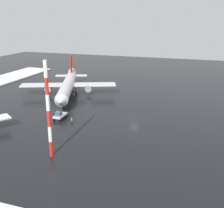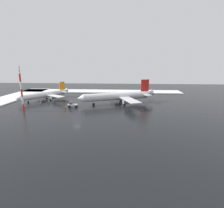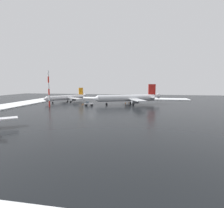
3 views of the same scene
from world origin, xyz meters
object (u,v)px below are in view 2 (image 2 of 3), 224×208
(airplane_parked_starboard, at_px, (45,95))
(antenna_mast, at_px, (21,89))
(ground_crew_near_tug, at_px, (119,102))
(ground_crew_mid_apron, at_px, (116,103))
(airplane_foreground_jet, at_px, (118,96))
(ground_crew_beside_wing, at_px, (66,107))
(pushback_tug, at_px, (72,104))

(airplane_parked_starboard, xyz_separation_m, antenna_mast, (24.07, 1.07, 6.55))
(ground_crew_near_tug, bearing_deg, antenna_mast, 47.24)
(ground_crew_mid_apron, relative_size, ground_crew_near_tug, 1.00)
(airplane_foreground_jet, height_order, airplane_parked_starboard, airplane_foreground_jet)
(ground_crew_mid_apron, bearing_deg, antenna_mast, -70.87)
(ground_crew_beside_wing, bearing_deg, pushback_tug, -120.05)
(pushback_tug, xyz_separation_m, ground_crew_beside_wing, (4.44, -1.78, -0.31))
(airplane_foreground_jet, relative_size, ground_crew_mid_apron, 22.69)
(airplane_parked_starboard, height_order, antenna_mast, antenna_mast)
(ground_crew_near_tug, bearing_deg, pushback_tug, 46.19)
(pushback_tug, height_order, ground_crew_mid_apron, pushback_tug)
(airplane_foreground_jet, relative_size, ground_crew_near_tug, 22.69)
(ground_crew_mid_apron, xyz_separation_m, ground_crew_beside_wing, (10.06, -22.10, 0.00))
(pushback_tug, bearing_deg, antenna_mast, 22.60)
(airplane_foreground_jet, height_order, ground_crew_near_tug, airplane_foreground_jet)
(antenna_mast, bearing_deg, pushback_tug, 114.19)
(ground_crew_beside_wing, distance_m, ground_crew_near_tug, 27.34)
(pushback_tug, height_order, antenna_mast, antenna_mast)
(antenna_mast, bearing_deg, ground_crew_mid_apron, 109.79)
(ground_crew_mid_apron, distance_m, ground_crew_near_tug, 3.73)
(pushback_tug, bearing_deg, airplane_foreground_jet, -159.77)
(airplane_parked_starboard, relative_size, pushback_tug, 5.88)
(antenna_mast, bearing_deg, airplane_parked_starboard, -177.47)
(airplane_foreground_jet, height_order, ground_crew_mid_apron, airplane_foreground_jet)
(ground_crew_beside_wing, xyz_separation_m, antenna_mast, (4.07, -17.16, 8.67))
(airplane_foreground_jet, bearing_deg, airplane_parked_starboard, -31.00)
(airplane_foreground_jet, bearing_deg, ground_crew_near_tug, -174.56)
(airplane_foreground_jet, xyz_separation_m, airplane_parked_starboard, (-6.93, -41.55, -0.88))
(airplane_foreground_jet, xyz_separation_m, pushback_tug, (8.63, -21.55, -2.69))
(airplane_parked_starboard, xyz_separation_m, pushback_tug, (15.56, 20.01, -1.81))
(ground_crew_mid_apron, bearing_deg, ground_crew_beside_wing, -66.19)
(ground_crew_mid_apron, xyz_separation_m, antenna_mast, (14.13, -39.26, 8.67))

